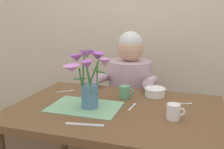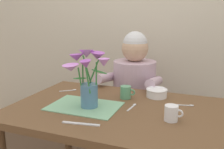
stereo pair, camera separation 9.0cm
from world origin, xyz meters
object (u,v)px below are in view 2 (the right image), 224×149
(flower_vase, at_px, (88,77))
(dinner_knife, at_px, (81,124))
(tea_cup, at_px, (126,92))
(seated_person, at_px, (134,101))
(ceramic_mug, at_px, (172,113))
(ceramic_bowl, at_px, (157,92))

(flower_vase, distance_m, dinner_knife, 0.29)
(flower_vase, xyz_separation_m, tea_cup, (0.16, 0.23, -0.14))
(dinner_knife, distance_m, tea_cup, 0.46)
(seated_person, relative_size, tea_cup, 12.20)
(dinner_knife, distance_m, ceramic_mug, 0.45)
(ceramic_bowl, xyz_separation_m, ceramic_mug, (0.14, -0.34, 0.01))
(dinner_knife, height_order, ceramic_mug, ceramic_mug)
(seated_person, height_order, tea_cup, seated_person)
(seated_person, relative_size, ceramic_mug, 12.20)
(seated_person, bearing_deg, tea_cup, -78.93)
(seated_person, relative_size, dinner_knife, 5.97)
(seated_person, height_order, flower_vase, seated_person)
(ceramic_bowl, relative_size, ceramic_mug, 1.46)
(flower_vase, relative_size, ceramic_bowl, 2.43)
(ceramic_bowl, relative_size, tea_cup, 1.46)
(flower_vase, distance_m, tea_cup, 0.31)
(seated_person, height_order, ceramic_bowl, seated_person)
(seated_person, bearing_deg, flower_vase, -95.59)
(seated_person, height_order, dinner_knife, seated_person)
(dinner_knife, bearing_deg, tea_cup, 69.86)
(seated_person, xyz_separation_m, tea_cup, (0.07, -0.44, 0.22))
(ceramic_mug, distance_m, tea_cup, 0.40)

